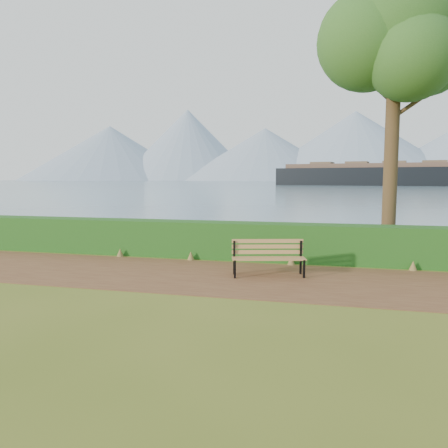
# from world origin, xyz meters

# --- Properties ---
(ground) EXTENTS (140.00, 140.00, 0.00)m
(ground) POSITION_xyz_m (0.00, 0.00, 0.00)
(ground) COLOR #505F1B
(ground) RESTS_ON ground
(path) EXTENTS (40.00, 3.40, 0.01)m
(path) POSITION_xyz_m (0.00, 0.30, 0.01)
(path) COLOR #56311D
(path) RESTS_ON ground
(hedge) EXTENTS (32.00, 0.85, 1.00)m
(hedge) POSITION_xyz_m (0.00, 2.60, 0.50)
(hedge) COLOR #164814
(hedge) RESTS_ON ground
(water) EXTENTS (700.00, 510.00, 0.00)m
(water) POSITION_xyz_m (0.00, 260.00, 0.01)
(water) COLOR slate
(water) RESTS_ON ground
(mountains) EXTENTS (585.00, 190.00, 70.00)m
(mountains) POSITION_xyz_m (-9.17, 406.05, 27.70)
(mountains) COLOR #788BA1
(mountains) RESTS_ON ground
(bench) EXTENTS (1.70, 0.89, 0.82)m
(bench) POSITION_xyz_m (1.20, 0.69, 0.47)
(bench) COLOR black
(bench) RESTS_ON ground
(tree) EXTENTS (4.12, 3.37, 8.09)m
(tree) POSITION_xyz_m (4.10, 3.78, 6.01)
(tree) COLOR #3C2A18
(tree) RESTS_ON ground
(cargo_ship) EXTENTS (75.10, 24.30, 22.53)m
(cargo_ship) POSITION_xyz_m (24.89, 128.01, 3.36)
(cargo_ship) COLOR black
(cargo_ship) RESTS_ON ground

